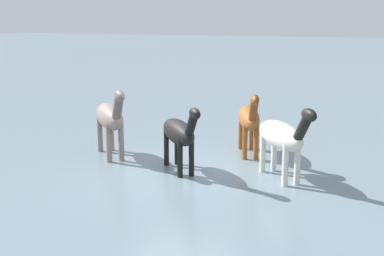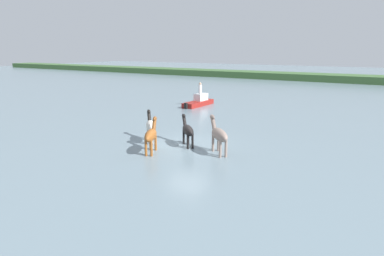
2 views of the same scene
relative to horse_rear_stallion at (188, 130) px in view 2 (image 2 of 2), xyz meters
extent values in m
plane|color=slate|center=(-0.04, 0.03, -0.97)|extent=(200.01, 200.01, 0.00)
cube|color=#3A5C31|center=(-0.04, 47.37, -0.97)|extent=(180.01, 6.00, 2.40)
ellipsoid|color=black|center=(0.06, -0.06, 0.01)|extent=(1.62, 1.60, 0.59)
cylinder|color=black|center=(-0.42, 0.21, -0.48)|extent=(0.13, 0.13, 0.97)
cylinder|color=black|center=(-0.22, 0.41, -0.48)|extent=(0.13, 0.13, 0.97)
cylinder|color=black|center=(0.34, -0.53, -0.48)|extent=(0.13, 0.13, 0.97)
cylinder|color=black|center=(0.54, -0.33, -0.48)|extent=(0.13, 0.13, 0.97)
cylinder|color=black|center=(-0.61, 0.60, 0.39)|extent=(0.53, 0.52, 0.65)
ellipsoid|color=black|center=(-0.74, 0.73, 0.66)|extent=(0.49, 0.48, 0.26)
ellipsoid|color=silver|center=(-2.35, -0.51, 0.07)|extent=(1.68, 1.73, 0.63)
cylinder|color=silver|center=(-2.84, -0.20, -0.45)|extent=(0.14, 0.14, 1.03)
cylinder|color=silver|center=(-2.62, 0.00, -0.45)|extent=(0.14, 0.14, 1.03)
cylinder|color=silver|center=(-2.07, -1.02, -0.45)|extent=(0.14, 0.14, 1.03)
cylinder|color=silver|center=(-1.85, -0.81, -0.45)|extent=(0.14, 0.14, 1.03)
cylinder|color=black|center=(-3.03, 0.21, 0.47)|extent=(0.55, 0.56, 0.69)
ellipsoid|color=black|center=(-3.16, 0.36, 0.75)|extent=(0.51, 0.52, 0.27)
ellipsoid|color=gray|center=(2.34, -0.48, 0.13)|extent=(1.84, 1.79, 0.67)
cylinder|color=gray|center=(1.80, -0.18, -0.42)|extent=(0.15, 0.15, 1.10)
cylinder|color=gray|center=(2.02, 0.05, -0.42)|extent=(0.15, 0.15, 1.10)
cylinder|color=gray|center=(2.66, -1.00, -0.42)|extent=(0.15, 0.15, 1.10)
cylinder|color=gray|center=(2.88, -0.77, -0.42)|extent=(0.15, 0.15, 1.10)
cylinder|color=#63544C|center=(1.57, 0.25, 0.57)|extent=(0.60, 0.59, 0.73)
ellipsoid|color=#63544C|center=(1.42, 0.39, 0.87)|extent=(0.55, 0.54, 0.29)
ellipsoid|color=brown|center=(-0.99, -2.27, 0.05)|extent=(1.28, 1.90, 0.62)
cylinder|color=brown|center=(-1.36, -1.83, -0.46)|extent=(0.14, 0.14, 1.02)
cylinder|color=brown|center=(-1.09, -1.70, -0.46)|extent=(0.14, 0.14, 1.02)
cylinder|color=brown|center=(-0.88, -2.83, -0.46)|extent=(0.14, 0.14, 1.02)
cylinder|color=brown|center=(-0.61, -2.70, -0.46)|extent=(0.14, 0.14, 1.02)
cylinder|color=brown|center=(-1.40, -1.38, 0.46)|extent=(0.44, 0.60, 0.68)
ellipsoid|color=brown|center=(-1.49, -1.20, 0.74)|extent=(0.41, 0.55, 0.27)
cube|color=maroon|center=(-6.77, 12.84, -0.80)|extent=(1.34, 4.25, 0.63)
cube|color=silver|center=(-6.75, 13.34, -0.14)|extent=(0.88, 1.54, 0.70)
cube|color=black|center=(-6.85, 10.64, -0.73)|extent=(0.29, 0.25, 0.68)
cylinder|color=silver|center=(-6.53, 12.81, 0.69)|extent=(0.32, 0.32, 0.95)
sphere|color=tan|center=(-6.53, 12.81, 1.28)|extent=(0.24, 0.24, 0.24)
camera|label=1|loc=(-5.27, 10.54, 2.67)|focal=46.88mm
camera|label=2|loc=(10.36, -16.56, 4.72)|focal=31.89mm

